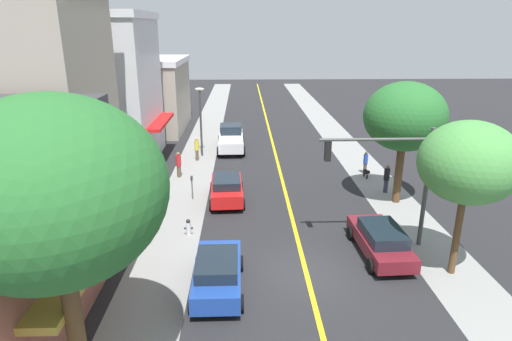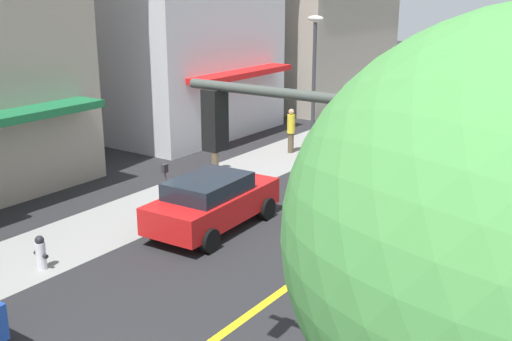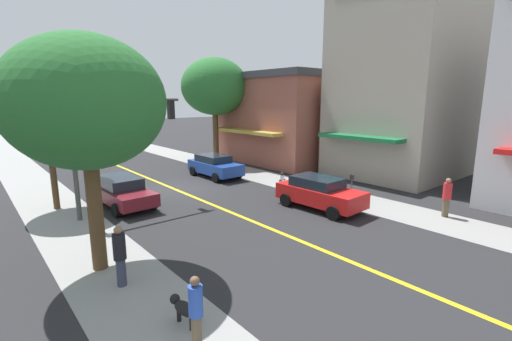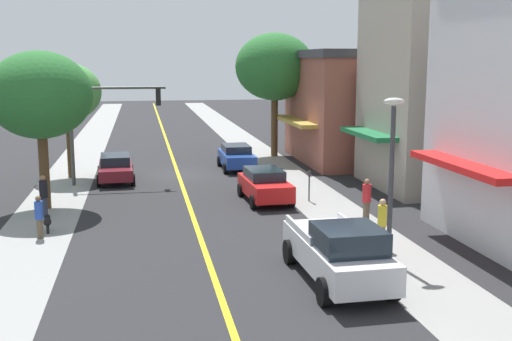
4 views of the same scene
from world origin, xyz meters
name	(u,v)px [view 2 (image 2 of 4)]	position (x,y,z in m)	size (l,w,h in m)	color
corner_shop_building	(151,11)	(-14.06, 16.56, 5.44)	(10.60, 8.44, 10.85)	silver
brick_apartment_block	(277,39)	(-14.07, 27.18, 3.50)	(11.55, 10.33, 6.97)	#A39989
fire_hydrant	(41,253)	(-5.34, 3.55, 0.42)	(0.44, 0.24, 0.86)	silver
parking_meter	(165,180)	(-5.67, 8.26, 0.95)	(0.12, 0.18, 1.46)	#4C4C51
traffic_light_mast	(403,217)	(4.04, 2.26, 3.79)	(5.08, 0.32, 5.66)	#474C47
street_lamp	(314,65)	(-5.91, 17.48, 3.43)	(0.70, 0.36, 5.41)	#38383D
red_sedan_left_curb	(212,201)	(-3.60, 7.92, 0.81)	(2.16, 4.30, 1.53)	red
white_pickup_truck	(381,124)	(-3.62, 19.21, 0.95)	(2.35, 5.51, 1.93)	silver
pedestrian_red_shirt	(215,147)	(-7.02, 12.31, 0.94)	(0.36, 0.36, 1.78)	brown
pedestrian_yellow_shirt	(291,129)	(-6.17, 16.19, 0.98)	(0.32, 0.32, 1.81)	brown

